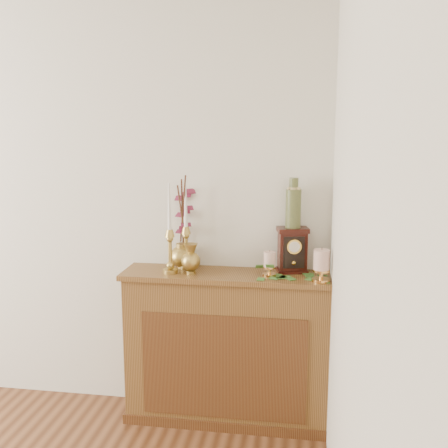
% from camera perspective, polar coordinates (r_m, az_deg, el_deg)
% --- Properties ---
extents(console_shelf, '(1.24, 0.34, 0.93)m').
position_cam_1_polar(console_shelf, '(3.25, 0.33, -13.73)').
color(console_shelf, brown).
rests_on(console_shelf, ground).
extents(candlestick_left, '(0.09, 0.09, 0.53)m').
position_cam_1_polar(candlestick_left, '(3.07, -5.91, -2.18)').
color(candlestick_left, '#B39947').
rests_on(candlestick_left, console_shelf).
extents(candlestick_center, '(0.09, 0.09, 0.52)m').
position_cam_1_polar(candlestick_center, '(3.16, -4.14, -1.81)').
color(candlestick_center, '#B39947').
rests_on(candlestick_center, console_shelf).
extents(bud_vase, '(0.11, 0.11, 0.18)m').
position_cam_1_polar(bud_vase, '(3.05, -3.63, -3.83)').
color(bud_vase, '#B39947').
rests_on(bud_vase, console_shelf).
extents(ginger_jar, '(0.23, 0.25, 0.57)m').
position_cam_1_polar(ginger_jar, '(3.19, -4.35, -0.14)').
color(ginger_jar, '#B39947').
rests_on(ginger_jar, console_shelf).
extents(pillar_candle_left, '(0.08, 0.08, 0.15)m').
position_cam_1_polar(pillar_candle_left, '(3.02, 4.99, -4.19)').
color(pillar_candle_left, gold).
rests_on(pillar_candle_left, console_shelf).
extents(pillar_candle_right, '(0.10, 0.10, 0.19)m').
position_cam_1_polar(pillar_candle_right, '(2.94, 10.56, -4.30)').
color(pillar_candle_right, gold).
rests_on(pillar_candle_right, console_shelf).
extents(ivy_garland, '(0.52, 0.20, 0.08)m').
position_cam_1_polar(ivy_garland, '(3.02, 6.36, -5.52)').
color(ivy_garland, '#3D702B').
rests_on(ivy_garland, console_shelf).
extents(mantel_clock, '(0.20, 0.16, 0.27)m').
position_cam_1_polar(mantel_clock, '(3.11, 7.45, -2.85)').
color(mantel_clock, '#38110B').
rests_on(mantel_clock, console_shelf).
extents(ceramic_vase, '(0.09, 0.09, 0.29)m').
position_cam_1_polar(ceramic_vase, '(3.06, 7.56, 2.01)').
color(ceramic_vase, '#1B3626').
rests_on(ceramic_vase, mantel_clock).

